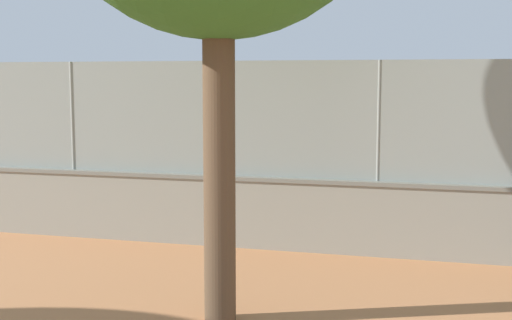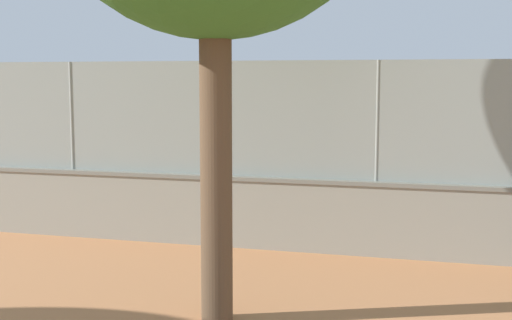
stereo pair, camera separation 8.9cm
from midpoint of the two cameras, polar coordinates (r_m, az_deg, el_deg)
name	(u,v)px [view 2 (the right image)]	position (r m, az deg, el deg)	size (l,w,h in m)	color
ground_plane	(268,167)	(26.40, 1.10, -0.57)	(260.00, 260.00, 0.00)	#B27247
perimeter_wall	(143,205)	(14.74, -9.10, -3.71)	(29.59, 0.49, 1.44)	gray
fence_panel_on_wall	(141,117)	(14.52, -9.24, 3.51)	(29.07, 0.11, 2.29)	gray
player_foreground_swinging	(192,168)	(18.95, -5.12, -0.65)	(1.16, 0.76, 1.60)	#591919
player_baseline_waiting	(379,149)	(24.66, 10.20, 0.91)	(0.99, 0.91, 1.54)	#B2B2B2
sports_ball	(141,171)	(16.81, -9.29, -0.91)	(0.17, 0.17, 0.17)	yellow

